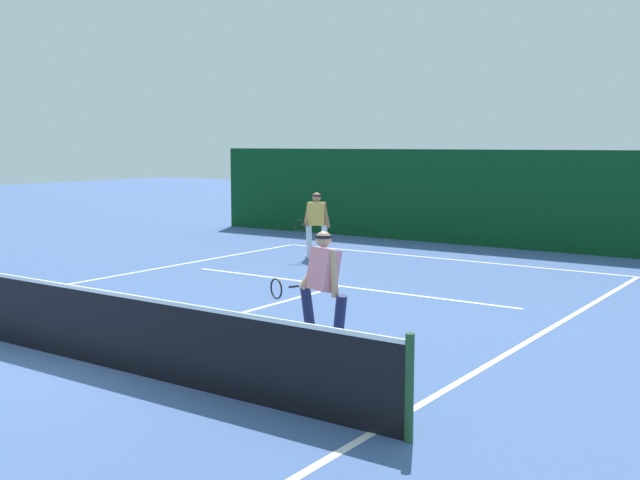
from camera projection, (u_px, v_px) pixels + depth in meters
ground_plane at (73, 359)px, 10.37m from camera, size 80.00×80.00×0.00m
court_line_baseline_far at (442, 259)px, 19.36m from camera, size 9.33×0.10×0.01m
court_line_sideline_right at (372, 433)px, 7.72m from camera, size 0.10×22.12×0.01m
court_line_service at (340, 286)px, 15.64m from camera, size 7.61×0.10×0.01m
court_line_centre at (232, 315)px, 12.97m from camera, size 0.10×6.40×0.01m
tennis_net at (72, 321)px, 10.30m from camera, size 10.23×0.09×1.07m
player_near at (323, 284)px, 10.75m from camera, size 1.11×0.84×1.67m
player_far at (316, 222)px, 19.33m from camera, size 0.69×0.91×1.65m
tennis_ball at (326, 271)px, 17.32m from camera, size 0.07×0.07×0.07m
tennis_ball_extra at (320, 277)px, 16.56m from camera, size 0.07×0.07×0.07m
back_fence_windscreen at (488, 198)px, 21.49m from camera, size 18.77×0.12×2.69m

